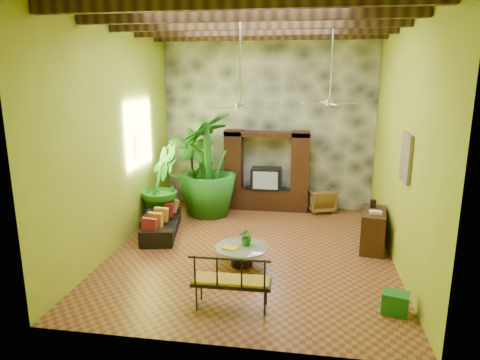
% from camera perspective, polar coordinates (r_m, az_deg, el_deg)
% --- Properties ---
extents(ground, '(7.00, 7.00, 0.00)m').
position_cam_1_polar(ground, '(9.65, 1.59, -9.39)').
color(ground, brown).
rests_on(ground, ground).
extents(ceiling, '(6.00, 7.00, 0.02)m').
position_cam_1_polar(ceiling, '(8.96, 1.81, 21.50)').
color(ceiling, silver).
rests_on(ceiling, back_wall).
extents(back_wall, '(6.00, 0.02, 5.00)m').
position_cam_1_polar(back_wall, '(12.42, 3.79, 7.73)').
color(back_wall, '#A0A124').
rests_on(back_wall, ground).
extents(left_wall, '(0.02, 7.00, 5.00)m').
position_cam_1_polar(left_wall, '(9.81, -16.05, 5.66)').
color(left_wall, '#A0A124').
rests_on(left_wall, ground).
extents(right_wall, '(0.02, 7.00, 5.00)m').
position_cam_1_polar(right_wall, '(9.09, 20.86, 4.70)').
color(right_wall, '#A0A124').
rests_on(right_wall, ground).
extents(stone_accent_wall, '(5.98, 0.10, 4.98)m').
position_cam_1_polar(stone_accent_wall, '(12.36, 3.77, 7.71)').
color(stone_accent_wall, '#36383E').
rests_on(stone_accent_wall, ground).
extents(ceiling_beams, '(5.95, 5.36, 0.22)m').
position_cam_1_polar(ceiling_beams, '(8.94, 1.80, 20.11)').
color(ceiling_beams, '#3B2813').
rests_on(ceiling_beams, ceiling).
extents(entertainment_center, '(2.40, 0.55, 2.30)m').
position_cam_1_polar(entertainment_center, '(12.32, 3.52, 0.45)').
color(entertainment_center, black).
rests_on(entertainment_center, ground).
extents(ceiling_fan_front, '(1.28, 1.28, 1.86)m').
position_cam_1_polar(ceiling_fan_front, '(8.52, 0.02, 11.14)').
color(ceiling_fan_front, '#B6B6BB').
rests_on(ceiling_fan_front, ceiling).
extents(ceiling_fan_back, '(1.28, 1.28, 1.86)m').
position_cam_1_polar(ceiling_fan_back, '(10.02, 11.93, 11.23)').
color(ceiling_fan_back, '#B6B6BB').
rests_on(ceiling_fan_back, ceiling).
extents(wall_art_mask, '(0.06, 0.32, 0.55)m').
position_cam_1_polar(wall_art_mask, '(10.76, -13.49, 4.32)').
color(wall_art_mask, gold).
rests_on(wall_art_mask, left_wall).
extents(wall_art_painting, '(0.06, 0.70, 0.90)m').
position_cam_1_polar(wall_art_painting, '(8.53, 21.27, 2.77)').
color(wall_art_painting, '#26648B').
rests_on(wall_art_painting, right_wall).
extents(sofa, '(1.13, 2.07, 0.57)m').
position_cam_1_polar(sofa, '(10.69, -10.43, -5.63)').
color(sofa, black).
rests_on(sofa, ground).
extents(wicker_armchair, '(0.90, 0.91, 0.66)m').
position_cam_1_polar(wicker_armchair, '(12.44, 10.69, -2.68)').
color(wicker_armchair, '#965F36').
rests_on(wicker_armchair, ground).
extents(tall_plant_a, '(1.52, 1.38, 2.39)m').
position_cam_1_polar(tall_plant_a, '(12.01, -6.31, 1.17)').
color(tall_plant_a, '#256219').
rests_on(tall_plant_a, ground).
extents(tall_plant_b, '(1.08, 1.27, 2.07)m').
position_cam_1_polar(tall_plant_b, '(11.24, -10.60, -0.70)').
color(tall_plant_b, '#20661A').
rests_on(tall_plant_b, ground).
extents(tall_plant_c, '(1.93, 1.93, 2.85)m').
position_cam_1_polar(tall_plant_c, '(11.74, -4.24, 2.08)').
color(tall_plant_c, '#1F691B').
rests_on(tall_plant_c, ground).
extents(coffee_table, '(1.09, 1.09, 0.40)m').
position_cam_1_polar(coffee_table, '(8.86, 0.22, -9.73)').
color(coffee_table, black).
rests_on(coffee_table, ground).
extents(centerpiece_plant, '(0.40, 0.37, 0.38)m').
position_cam_1_polar(centerpiece_plant, '(8.82, 0.94, -7.52)').
color(centerpiece_plant, '#1B671C').
rests_on(centerpiece_plant, coffee_table).
extents(yellow_tray, '(0.33, 0.28, 0.03)m').
position_cam_1_polar(yellow_tray, '(8.70, -1.34, -9.06)').
color(yellow_tray, yellow).
rests_on(yellow_tray, coffee_table).
extents(iron_bench, '(1.33, 0.51, 0.57)m').
position_cam_1_polar(iron_bench, '(7.18, -1.22, -13.06)').
color(iron_bench, black).
rests_on(iron_bench, ground).
extents(side_console, '(0.66, 1.17, 0.89)m').
position_cam_1_polar(side_console, '(10.05, 17.29, -6.36)').
color(side_console, '#392112').
rests_on(side_console, ground).
extents(green_bin, '(0.48, 0.41, 0.36)m').
position_cam_1_polar(green_bin, '(7.68, 20.01, -15.15)').
color(green_bin, '#207921').
rests_on(green_bin, ground).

